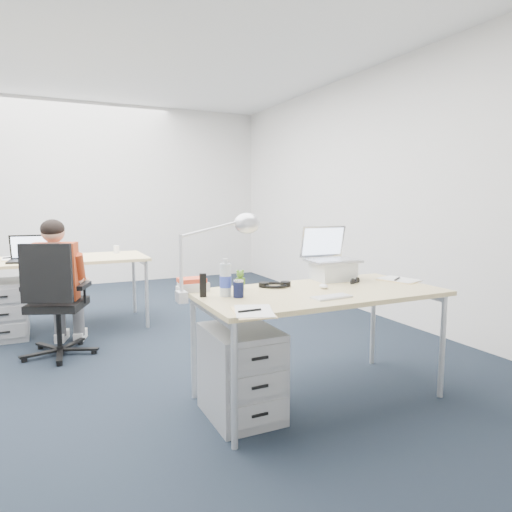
{
  "coord_description": "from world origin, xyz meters",
  "views": [
    {
      "loc": [
        -0.47,
        -4.0,
        1.32
      ],
      "look_at": [
        1.16,
        -0.57,
        0.85
      ],
      "focal_mm": 32.0,
      "sensor_mm": 36.0,
      "label": 1
    }
  ],
  "objects_px": {
    "office_chair": "(57,324)",
    "seated_person": "(60,285)",
    "silver_laptop": "(333,254)",
    "desk_lamp": "(207,255)",
    "desk_far": "(65,263)",
    "drawer_pedestal_far": "(5,309)",
    "bear_figurine": "(240,280)",
    "headphones": "(275,284)",
    "can_koozie": "(238,289)",
    "computer_mouse": "(324,286)",
    "book_stack": "(192,284)",
    "far_cup": "(116,249)",
    "water_bottle": "(226,278)",
    "sunglasses": "(355,281)",
    "wireless_keyboard": "(331,297)",
    "desk_near": "(319,298)",
    "cordless_phone": "(203,285)",
    "drawer_pedestal_near": "(241,372)",
    "dark_laptop": "(28,248)"
  },
  "relations": [
    {
      "from": "seated_person",
      "to": "silver_laptop",
      "type": "bearing_deg",
      "value": -22.72
    },
    {
      "from": "drawer_pedestal_near",
      "to": "can_koozie",
      "type": "xyz_separation_m",
      "value": [
        0.01,
        0.06,
        0.51
      ]
    },
    {
      "from": "drawer_pedestal_near",
      "to": "dark_laptop",
      "type": "height_order",
      "value": "dark_laptop"
    },
    {
      "from": "seated_person",
      "to": "silver_laptop",
      "type": "height_order",
      "value": "seated_person"
    },
    {
      "from": "computer_mouse",
      "to": "desk_lamp",
      "type": "xyz_separation_m",
      "value": [
        -0.82,
        0.0,
        0.25
      ]
    },
    {
      "from": "headphones",
      "to": "water_bottle",
      "type": "distance_m",
      "value": 0.45
    },
    {
      "from": "wireless_keyboard",
      "to": "sunglasses",
      "type": "xyz_separation_m",
      "value": [
        0.43,
        0.33,
        0.01
      ]
    },
    {
      "from": "desk_far",
      "to": "bear_figurine",
      "type": "bearing_deg",
      "value": -66.92
    },
    {
      "from": "can_koozie",
      "to": "dark_laptop",
      "type": "bearing_deg",
      "value": 116.86
    },
    {
      "from": "office_chair",
      "to": "water_bottle",
      "type": "xyz_separation_m",
      "value": [
        0.92,
        -1.53,
        0.57
      ]
    },
    {
      "from": "book_stack",
      "to": "desk_near",
      "type": "bearing_deg",
      "value": -25.02
    },
    {
      "from": "desk_near",
      "to": "desk_lamp",
      "type": "bearing_deg",
      "value": 176.16
    },
    {
      "from": "office_chair",
      "to": "seated_person",
      "type": "distance_m",
      "value": 0.34
    },
    {
      "from": "drawer_pedestal_far",
      "to": "wireless_keyboard",
      "type": "bearing_deg",
      "value": -54.07
    },
    {
      "from": "cordless_phone",
      "to": "computer_mouse",
      "type": "bearing_deg",
      "value": 2.51
    },
    {
      "from": "desk_near",
      "to": "sunglasses",
      "type": "height_order",
      "value": "sunglasses"
    },
    {
      "from": "desk_near",
      "to": "silver_laptop",
      "type": "xyz_separation_m",
      "value": [
        0.31,
        0.3,
        0.24
      ]
    },
    {
      "from": "silver_laptop",
      "to": "water_bottle",
      "type": "distance_m",
      "value": 0.95
    },
    {
      "from": "seated_person",
      "to": "drawer_pedestal_far",
      "type": "height_order",
      "value": "seated_person"
    },
    {
      "from": "seated_person",
      "to": "can_koozie",
      "type": "xyz_separation_m",
      "value": [
        0.94,
        -1.76,
        0.2
      ]
    },
    {
      "from": "silver_laptop",
      "to": "headphones",
      "type": "distance_m",
      "value": 0.55
    },
    {
      "from": "silver_laptop",
      "to": "bear_figurine",
      "type": "xyz_separation_m",
      "value": [
        -0.77,
        -0.04,
        -0.13
      ]
    },
    {
      "from": "can_koozie",
      "to": "cordless_phone",
      "type": "height_order",
      "value": "cordless_phone"
    },
    {
      "from": "office_chair",
      "to": "headphones",
      "type": "bearing_deg",
      "value": -24.8
    },
    {
      "from": "desk_far",
      "to": "headphones",
      "type": "relative_size",
      "value": 7.12
    },
    {
      "from": "silver_laptop",
      "to": "sunglasses",
      "type": "height_order",
      "value": "silver_laptop"
    },
    {
      "from": "silver_laptop",
      "to": "desk_lamp",
      "type": "relative_size",
      "value": 0.73
    },
    {
      "from": "drawer_pedestal_near",
      "to": "dark_laptop",
      "type": "xyz_separation_m",
      "value": [
        -1.17,
        2.39,
        0.59
      ]
    },
    {
      "from": "desk_far",
      "to": "seated_person",
      "type": "bearing_deg",
      "value": -96.05
    },
    {
      "from": "sunglasses",
      "to": "drawer_pedestal_near",
      "type": "bearing_deg",
      "value": 167.06
    },
    {
      "from": "drawer_pedestal_far",
      "to": "sunglasses",
      "type": "bearing_deg",
      "value": -44.53
    },
    {
      "from": "wireless_keyboard",
      "to": "book_stack",
      "type": "height_order",
      "value": "book_stack"
    },
    {
      "from": "drawer_pedestal_far",
      "to": "desk_lamp",
      "type": "xyz_separation_m",
      "value": [
        1.22,
        -2.37,
        0.72
      ]
    },
    {
      "from": "headphones",
      "to": "desk_far",
      "type": "bearing_deg",
      "value": 131.7
    },
    {
      "from": "book_stack",
      "to": "far_cup",
      "type": "bearing_deg",
      "value": 93.0
    },
    {
      "from": "desk_lamp",
      "to": "far_cup",
      "type": "height_order",
      "value": "desk_lamp"
    },
    {
      "from": "can_koozie",
      "to": "desk_lamp",
      "type": "height_order",
      "value": "desk_lamp"
    },
    {
      "from": "book_stack",
      "to": "silver_laptop",
      "type": "bearing_deg",
      "value": -2.79
    },
    {
      "from": "office_chair",
      "to": "silver_laptop",
      "type": "relative_size",
      "value": 2.51
    },
    {
      "from": "office_chair",
      "to": "far_cup",
      "type": "height_order",
      "value": "office_chair"
    },
    {
      "from": "seated_person",
      "to": "headphones",
      "type": "distance_m",
      "value": 2.03
    },
    {
      "from": "wireless_keyboard",
      "to": "office_chair",
      "type": "bearing_deg",
      "value": 123.93
    },
    {
      "from": "computer_mouse",
      "to": "can_koozie",
      "type": "distance_m",
      "value": 0.62
    },
    {
      "from": "office_chair",
      "to": "wireless_keyboard",
      "type": "bearing_deg",
      "value": -29.94
    },
    {
      "from": "desk_far",
      "to": "drawer_pedestal_far",
      "type": "xyz_separation_m",
      "value": [
        -0.56,
        -0.1,
        -0.41
      ]
    },
    {
      "from": "computer_mouse",
      "to": "sunglasses",
      "type": "distance_m",
      "value": 0.32
    },
    {
      "from": "seated_person",
      "to": "headphones",
      "type": "xyz_separation_m",
      "value": [
        1.29,
        -1.56,
        0.17
      ]
    },
    {
      "from": "office_chair",
      "to": "cordless_phone",
      "type": "relative_size",
      "value": 6.74
    },
    {
      "from": "wireless_keyboard",
      "to": "sunglasses",
      "type": "height_order",
      "value": "sunglasses"
    },
    {
      "from": "desk_far",
      "to": "office_chair",
      "type": "distance_m",
      "value": 0.99
    }
  ]
}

